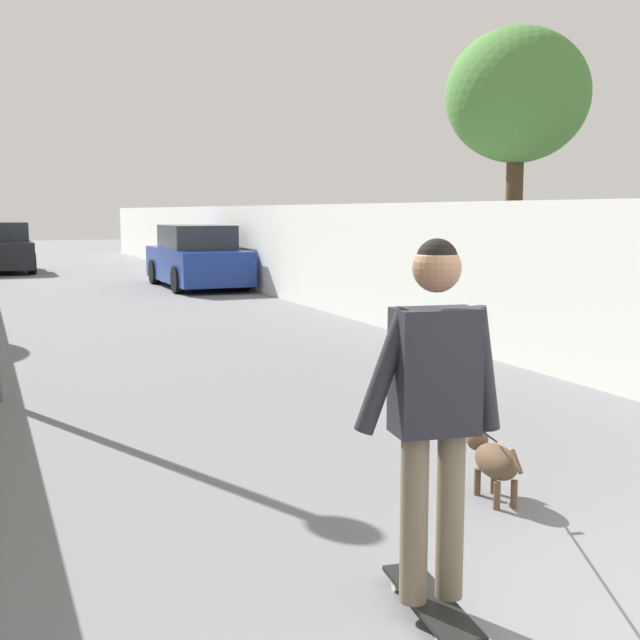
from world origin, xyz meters
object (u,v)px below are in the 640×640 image
Objects in this scene: person_skateboarder at (435,393)px; car_near at (197,258)px; tree_right_far at (517,99)px; skateboard at (431,602)px; dog at (493,459)px; car_far at (2,249)px.

car_near is (16.87, -3.13, -0.35)m from person_skateboarder.
person_skateboarder is 0.39× the size of car_near.
skateboard is at bearing 141.99° from tree_right_far.
skateboard is at bearing 0.00° from person_skateboarder.
dog is (1.21, -1.17, 0.21)m from skateboard.
dog is at bearing -174.16° from car_far.
dog is 0.36× the size of car_near.
tree_right_far is at bearing -170.21° from car_near.
car_near is (15.66, -1.96, 0.44)m from dog.
car_near is at bearing -149.48° from car_far.
dog is 15.79m from car_near.
tree_right_far is 11.02m from car_near.
car_far is at bearing 18.96° from tree_right_far.
tree_right_far is 1.13× the size of car_far.
car_far is (22.98, 2.35, 0.44)m from dog.
car_far reaches higher than skateboard.
tree_right_far reaches higher than car_far.
skateboard is 0.53× the size of dog.
car_near is at bearing 9.79° from tree_right_far.
skateboard is 1.69m from dog.
person_skateboarder reaches higher than dog.
person_skateboarder is at bearing -177.20° from car_far.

